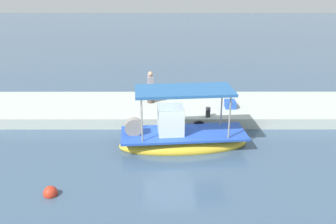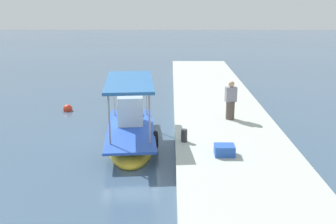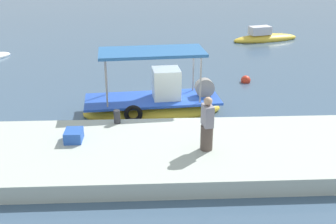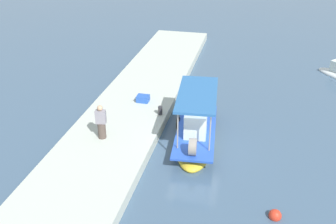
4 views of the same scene
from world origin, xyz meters
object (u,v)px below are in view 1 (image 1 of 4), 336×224
mooring_bollard (208,112)px  marker_buoy (50,193)px  fisherman_near_bollard (151,89)px  cargo_crate (230,104)px  main_fishing_boat (181,137)px

mooring_bollard → marker_buoy: (6.17, 6.14, -0.70)m
fisherman_near_bollard → marker_buoy: size_ratio=3.54×
mooring_bollard → cargo_crate: (-1.34, -1.38, -0.06)m
fisherman_near_bollard → mooring_bollard: size_ratio=3.58×
main_fishing_boat → cargo_crate: 4.54m
mooring_bollard → cargo_crate: size_ratio=0.70×
mooring_bollard → marker_buoy: bearing=44.9°
fisherman_near_bollard → cargo_crate: size_ratio=2.51×
fisherman_near_bollard → mooring_bollard: bearing=143.5°
fisherman_near_bollard → cargo_crate: 4.44m
fisherman_near_bollard → mooring_bollard: 3.75m
main_fishing_boat → cargo_crate: (-2.76, -3.60, 0.28)m
main_fishing_boat → mooring_bollard: size_ratio=11.99×
main_fishing_boat → fisherman_near_bollard: bearing=-70.5°
fisherman_near_bollard → cargo_crate: bearing=169.2°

